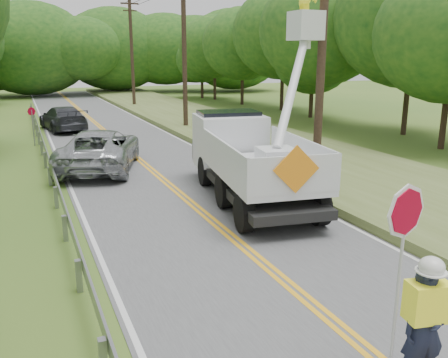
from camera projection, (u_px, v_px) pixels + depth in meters
name	position (u px, v px, depth m)	size (l,w,h in m)	color
ground	(367.00, 352.00, 7.78)	(140.00, 140.00, 0.00)	#396022
road	(150.00, 169.00, 20.22)	(7.20, 96.00, 0.03)	#505052
guardrail	(48.00, 161.00, 19.36)	(0.18, 48.00, 0.77)	gray
utility_poles	(229.00, 44.00, 23.48)	(1.60, 43.30, 10.00)	black
tall_grass_verge	(293.00, 153.00, 22.89)	(7.00, 96.00, 0.30)	#505F29
treeline_right	(331.00, 36.00, 33.03)	(10.95, 51.71, 10.94)	#332319
treeline_horizon	(61.00, 49.00, 56.63)	(55.95, 14.60, 10.94)	#184617
flagger	(425.00, 319.00, 6.67)	(1.19, 0.58, 3.10)	#191E33
bucket_truck	(246.00, 146.00, 16.58)	(4.60, 7.93, 7.35)	black
suv_silver	(100.00, 149.00, 20.03)	(2.83, 6.13, 1.70)	#A8ACB0
suv_darkgrey	(63.00, 118.00, 30.52)	(2.16, 5.32, 1.54)	#33353B
stop_sign_permanent	(32.00, 121.00, 25.10)	(0.41, 0.22, 2.08)	gray
yard_sign	(410.00, 195.00, 14.59)	(0.53, 0.10, 0.77)	white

